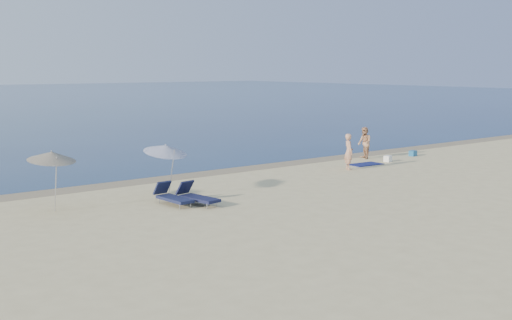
{
  "coord_description": "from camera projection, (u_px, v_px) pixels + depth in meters",
  "views": [
    {
      "loc": [
        -21.04,
        -6.05,
        5.08
      ],
      "look_at": [
        -3.91,
        16.0,
        1.0
      ],
      "focal_mm": 45.0,
      "sensor_mm": 36.0,
      "label": 1
    }
  ],
  "objects": [
    {
      "name": "person_right",
      "position": [
        364.0,
        143.0,
        35.54
      ],
      "size": [
        0.96,
        1.06,
        1.76
      ],
      "primitive_type": "imported",
      "rotation": [
        0.0,
        0.0,
        -1.99
      ],
      "color": "tan",
      "rests_on": "ground"
    },
    {
      "name": "umbrella_far",
      "position": [
        52.0,
        156.0,
        22.53
      ],
      "size": [
        2.05,
        2.07,
        2.27
      ],
      "rotation": [
        0.0,
        0.0,
        0.25
      ],
      "color": "silver",
      "rests_on": "ground"
    },
    {
      "name": "lounger_left",
      "position": [
        172.0,
        197.0,
        23.72
      ],
      "size": [
        0.72,
        1.89,
        0.82
      ],
      "rotation": [
        0.0,
        0.0,
        0.06
      ],
      "color": "#161C3E",
      "rests_on": "ground"
    },
    {
      "name": "white_bag",
      "position": [
        388.0,
        159.0,
        34.5
      ],
      "size": [
        0.44,
        0.4,
        0.32
      ],
      "primitive_type": "cube",
      "rotation": [
        0.0,
        0.0,
        0.22
      ],
      "color": "white",
      "rests_on": "ground"
    },
    {
      "name": "umbrella_near",
      "position": [
        166.0,
        149.0,
        24.95
      ],
      "size": [
        2.0,
        2.02,
        2.26
      ],
      "rotation": [
        0.0,
        0.0,
        0.18
      ],
      "color": "silver",
      "rests_on": "ground"
    },
    {
      "name": "beach_towel",
      "position": [
        365.0,
        164.0,
        33.52
      ],
      "size": [
        1.86,
        1.12,
        0.03
      ],
      "primitive_type": "cube",
      "rotation": [
        0.0,
        0.0,
        -0.07
      ],
      "color": "#0E1449",
      "rests_on": "ground"
    },
    {
      "name": "person_left",
      "position": [
        349.0,
        152.0,
        31.75
      ],
      "size": [
        0.68,
        0.78,
        1.8
      ],
      "primitive_type": "imported",
      "rotation": [
        0.0,
        0.0,
        1.1
      ],
      "color": "tan",
      "rests_on": "ground"
    },
    {
      "name": "wet_sand_strip",
      "position": [
        275.0,
        165.0,
        33.39
      ],
      "size": [
        240.0,
        1.6,
        0.0
      ],
      "primitive_type": "cube",
      "color": "#847254",
      "rests_on": "ground"
    },
    {
      "name": "blue_cooler",
      "position": [
        413.0,
        153.0,
        36.69
      ],
      "size": [
        0.48,
        0.38,
        0.31
      ],
      "primitive_type": "cube",
      "rotation": [
        0.0,
        0.0,
        0.16
      ],
      "color": "#1B5C93",
      "rests_on": "ground"
    },
    {
      "name": "lounger_right",
      "position": [
        197.0,
        196.0,
        23.77
      ],
      "size": [
        0.88,
        1.94,
        0.83
      ],
      "rotation": [
        0.0,
        0.0,
        0.15
      ],
      "color": "#141737",
      "rests_on": "ground"
    }
  ]
}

